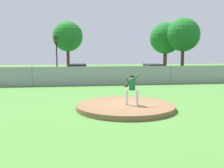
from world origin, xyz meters
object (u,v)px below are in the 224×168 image
at_px(pitcher_youth, 132,87).
at_px(traffic_light_near, 57,49).
at_px(parked_car_silver, 78,72).
at_px(baseball, 128,107).
at_px(parked_car_red, 153,72).
at_px(traffic_cone_orange, 115,77).

bearing_deg(pitcher_youth, traffic_light_near, 104.78).
bearing_deg(pitcher_youth, parked_car_silver, 99.20).
xyz_separation_m(parked_car_silver, traffic_light_near, (-2.41, 3.31, 2.40)).
bearing_deg(parked_car_silver, pitcher_youth, -80.80).
distance_m(pitcher_youth, parked_car_silver, 15.29).
distance_m(baseball, parked_car_silver, 15.96).
xyz_separation_m(pitcher_youth, parked_car_silver, (-2.44, 15.09, -0.39)).
height_order(parked_car_red, traffic_light_near, traffic_light_near).
distance_m(baseball, traffic_light_near, 19.86).
relative_size(parked_car_red, traffic_light_near, 0.99).
xyz_separation_m(baseball, parked_car_silver, (-2.11, 15.81, 0.51)).
bearing_deg(traffic_light_near, pitcher_youth, -75.22).
relative_size(pitcher_youth, baseball, 21.81).
height_order(pitcher_youth, traffic_light_near, traffic_light_near).
height_order(pitcher_youth, parked_car_silver, pitcher_youth).
distance_m(traffic_cone_orange, traffic_light_near, 8.02).
relative_size(parked_car_red, traffic_cone_orange, 8.38).
bearing_deg(parked_car_silver, parked_car_red, -4.67).
height_order(baseball, traffic_cone_orange, traffic_cone_orange).
xyz_separation_m(traffic_cone_orange, traffic_light_near, (-6.17, 4.21, 2.93)).
bearing_deg(parked_car_red, traffic_light_near, 159.11).
relative_size(baseball, parked_car_red, 0.02).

